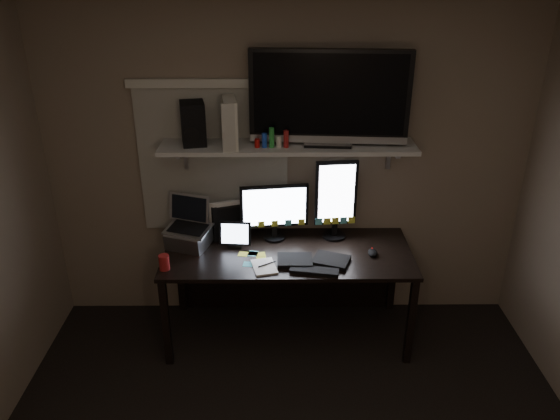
{
  "coord_description": "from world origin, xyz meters",
  "views": [
    {
      "loc": [
        -0.08,
        -2.04,
        2.68
      ],
      "look_at": [
        -0.06,
        1.25,
        1.15
      ],
      "focal_mm": 35.0,
      "sensor_mm": 36.0,
      "label": 1
    }
  ],
  "objects_px": {
    "keyboard": "(313,261)",
    "speaker": "(193,123)",
    "tv": "(329,98)",
    "desk": "(287,264)",
    "monitor_landscape": "(274,212)",
    "laptop": "(188,225)",
    "game_console": "(230,122)",
    "mouse": "(373,252)",
    "tablet": "(235,235)",
    "monitor_portrait": "(336,199)",
    "cup": "(164,262)"
  },
  "relations": [
    {
      "from": "mouse",
      "to": "speaker",
      "type": "height_order",
      "value": "speaker"
    },
    {
      "from": "desk",
      "to": "mouse",
      "type": "bearing_deg",
      "value": -16.07
    },
    {
      "from": "desk",
      "to": "mouse",
      "type": "relative_size",
      "value": 16.94
    },
    {
      "from": "keyboard",
      "to": "desk",
      "type": "bearing_deg",
      "value": 132.22
    },
    {
      "from": "mouse",
      "to": "tablet",
      "type": "height_order",
      "value": "tablet"
    },
    {
      "from": "laptop",
      "to": "mouse",
      "type": "bearing_deg",
      "value": 13.84
    },
    {
      "from": "keyboard",
      "to": "mouse",
      "type": "xyz_separation_m",
      "value": [
        0.43,
        0.1,
        0.0
      ]
    },
    {
      "from": "cup",
      "to": "tablet",
      "type": "bearing_deg",
      "value": 33.91
    },
    {
      "from": "monitor_portrait",
      "to": "speaker",
      "type": "xyz_separation_m",
      "value": [
        -1.02,
        -0.01,
        0.59
      ]
    },
    {
      "from": "tv",
      "to": "desk",
      "type": "bearing_deg",
      "value": -159.44
    },
    {
      "from": "desk",
      "to": "laptop",
      "type": "xyz_separation_m",
      "value": [
        -0.73,
        -0.04,
        0.36
      ]
    },
    {
      "from": "cup",
      "to": "game_console",
      "type": "distance_m",
      "value": 1.06
    },
    {
      "from": "monitor_portrait",
      "to": "laptop",
      "type": "xyz_separation_m",
      "value": [
        -1.09,
        -0.14,
        -0.13
      ]
    },
    {
      "from": "tv",
      "to": "speaker",
      "type": "relative_size",
      "value": 3.66
    },
    {
      "from": "tablet",
      "to": "speaker",
      "type": "bearing_deg",
      "value": 156.98
    },
    {
      "from": "tv",
      "to": "monitor_portrait",
      "type": "bearing_deg",
      "value": 21.75
    },
    {
      "from": "game_console",
      "to": "cup",
      "type": "bearing_deg",
      "value": -145.42
    },
    {
      "from": "mouse",
      "to": "laptop",
      "type": "bearing_deg",
      "value": 179.74
    },
    {
      "from": "desk",
      "to": "monitor_portrait",
      "type": "height_order",
      "value": "monitor_portrait"
    },
    {
      "from": "monitor_landscape",
      "to": "tablet",
      "type": "relative_size",
      "value": 2.17
    },
    {
      "from": "cup",
      "to": "speaker",
      "type": "bearing_deg",
      "value": 67.11
    },
    {
      "from": "monitor_portrait",
      "to": "tv",
      "type": "bearing_deg",
      "value": -168.63
    },
    {
      "from": "mouse",
      "to": "tv",
      "type": "height_order",
      "value": "tv"
    },
    {
      "from": "monitor_landscape",
      "to": "tv",
      "type": "bearing_deg",
      "value": -7.13
    },
    {
      "from": "mouse",
      "to": "cup",
      "type": "height_order",
      "value": "cup"
    },
    {
      "from": "monitor_landscape",
      "to": "speaker",
      "type": "height_order",
      "value": "speaker"
    },
    {
      "from": "laptop",
      "to": "monitor_portrait",
      "type": "bearing_deg",
      "value": 27.2
    },
    {
      "from": "laptop",
      "to": "cup",
      "type": "bearing_deg",
      "value": -91.19
    },
    {
      "from": "keyboard",
      "to": "laptop",
      "type": "relative_size",
      "value": 1.41
    },
    {
      "from": "tv",
      "to": "speaker",
      "type": "height_order",
      "value": "tv"
    },
    {
      "from": "cup",
      "to": "tv",
      "type": "relative_size",
      "value": 0.1
    },
    {
      "from": "tablet",
      "to": "cup",
      "type": "distance_m",
      "value": 0.56
    },
    {
      "from": "desk",
      "to": "monitor_landscape",
      "type": "distance_m",
      "value": 0.42
    },
    {
      "from": "desk",
      "to": "tablet",
      "type": "bearing_deg",
      "value": -172.89
    },
    {
      "from": "keyboard",
      "to": "tablet",
      "type": "relative_size",
      "value": 2.18
    },
    {
      "from": "speaker",
      "to": "keyboard",
      "type": "bearing_deg",
      "value": -35.82
    },
    {
      "from": "laptop",
      "to": "game_console",
      "type": "relative_size",
      "value": 1.08
    },
    {
      "from": "keyboard",
      "to": "speaker",
      "type": "relative_size",
      "value": 1.71
    },
    {
      "from": "monitor_landscape",
      "to": "tv",
      "type": "xyz_separation_m",
      "value": [
        0.38,
        0.0,
        0.85
      ]
    },
    {
      "from": "monitor_landscape",
      "to": "mouse",
      "type": "relative_size",
      "value": 4.78
    },
    {
      "from": "desk",
      "to": "tablet",
      "type": "xyz_separation_m",
      "value": [
        -0.39,
        -0.05,
        0.28
      ]
    },
    {
      "from": "keyboard",
      "to": "cup",
      "type": "distance_m",
      "value": 1.03
    },
    {
      "from": "laptop",
      "to": "tv",
      "type": "distance_m",
      "value": 1.35
    },
    {
      "from": "keyboard",
      "to": "speaker",
      "type": "height_order",
      "value": "speaker"
    },
    {
      "from": "monitor_portrait",
      "to": "mouse",
      "type": "distance_m",
      "value": 0.48
    },
    {
      "from": "monitor_landscape",
      "to": "mouse",
      "type": "distance_m",
      "value": 0.78
    },
    {
      "from": "mouse",
      "to": "tablet",
      "type": "bearing_deg",
      "value": 178.28
    },
    {
      "from": "tablet",
      "to": "tv",
      "type": "height_order",
      "value": "tv"
    },
    {
      "from": "monitor_portrait",
      "to": "tablet",
      "type": "height_order",
      "value": "monitor_portrait"
    },
    {
      "from": "mouse",
      "to": "laptop",
      "type": "height_order",
      "value": "laptop"
    }
  ]
}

